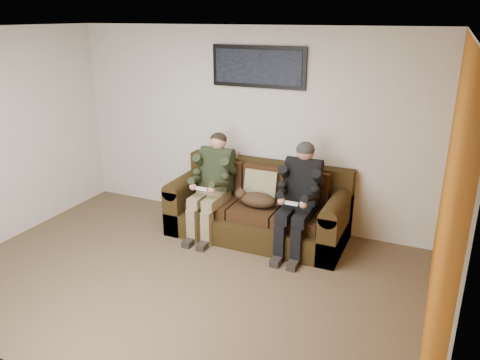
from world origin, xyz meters
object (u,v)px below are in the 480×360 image
at_px(person_right, 300,192).
at_px(cat, 256,199).
at_px(person_left, 213,179).
at_px(framed_poster, 258,67).
at_px(sofa, 260,209).

relative_size(person_right, cat, 1.99).
height_order(person_left, person_right, person_right).
distance_m(person_left, cat, 0.63).
bearing_deg(person_left, framed_poster, 56.70).
distance_m(person_right, framed_poster, 1.67).
bearing_deg(person_left, sofa, 18.02).
bearing_deg(person_left, cat, 1.55).
height_order(person_left, cat, person_left).
bearing_deg(sofa, cat, -83.09).
bearing_deg(sofa, person_left, -161.98).
xyz_separation_m(person_right, cat, (-0.56, 0.02, -0.19)).
xyz_separation_m(sofa, person_left, (-0.58, -0.19, 0.39)).
relative_size(sofa, person_left, 1.72).
bearing_deg(cat, person_right, -1.62).
height_order(person_right, cat, person_right).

